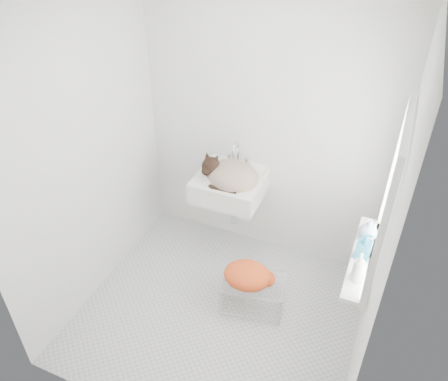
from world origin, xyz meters
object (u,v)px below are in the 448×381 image
at_px(bottle_b, 362,257).
at_px(bottle_c, 366,239).
at_px(cat, 230,175).
at_px(wire_rack, 253,292).
at_px(bottle_a, 356,279).
at_px(sink, 230,177).

distance_m(bottle_b, bottle_c, 0.21).
bearing_deg(bottle_b, cat, 155.75).
relative_size(wire_rack, bottle_b, 2.38).
bearing_deg(wire_rack, bottle_c, 14.70).
relative_size(bottle_a, bottle_b, 0.90).
bearing_deg(sink, bottle_a, -32.81).
distance_m(sink, bottle_b, 1.34).
xyz_separation_m(wire_rack, bottle_b, (0.77, -0.01, 0.70)).
distance_m(bottle_a, bottle_c, 0.43).
bearing_deg(cat, bottle_b, -11.89).
bearing_deg(bottle_a, bottle_c, 90.00).
distance_m(wire_rack, bottle_c, 1.06).
bearing_deg(bottle_b, bottle_a, -90.00).
relative_size(cat, bottle_a, 2.85).
relative_size(cat, bottle_c, 3.01).
height_order(sink, bottle_a, sink).
xyz_separation_m(wire_rack, bottle_c, (0.77, 0.20, 0.70)).
relative_size(wire_rack, bottle_c, 2.79).
bearing_deg(cat, sink, 134.57).
distance_m(sink, bottle_c, 1.27).
height_order(bottle_a, bottle_c, bottle_a).
bearing_deg(sink, wire_rack, -51.02).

